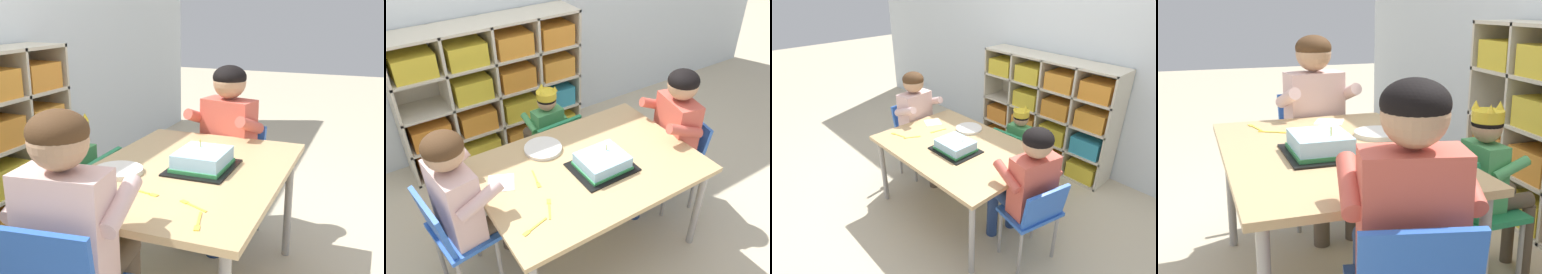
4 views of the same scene
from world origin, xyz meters
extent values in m
plane|color=beige|center=(0.00, 0.00, 0.00)|extent=(16.00, 16.00, 0.00)
cube|color=silver|center=(0.00, 1.48, 1.30)|extent=(6.53, 0.10, 2.60)
cube|color=beige|center=(-0.05, 1.42, 0.56)|extent=(1.48, 0.01, 1.12)
cube|color=beige|center=(-0.78, 1.27, 0.56)|extent=(0.02, 0.32, 1.12)
cube|color=beige|center=(-0.42, 1.27, 0.56)|extent=(0.02, 0.32, 1.12)
cube|color=beige|center=(-0.05, 1.27, 0.56)|extent=(0.02, 0.32, 1.12)
cube|color=beige|center=(0.31, 1.27, 0.56)|extent=(0.02, 0.32, 1.12)
cube|color=beige|center=(0.68, 1.27, 0.56)|extent=(0.02, 0.32, 1.12)
cube|color=beige|center=(-0.05, 1.27, 0.01)|extent=(1.48, 0.32, 0.02)
cube|color=beige|center=(-0.05, 1.27, 0.28)|extent=(1.48, 0.32, 0.02)
cube|color=beige|center=(-0.05, 1.27, 0.56)|extent=(1.48, 0.32, 0.02)
cube|color=beige|center=(-0.05, 1.27, 0.83)|extent=(1.48, 0.32, 0.02)
cube|color=beige|center=(-0.05, 1.27, 1.11)|extent=(1.48, 0.32, 0.02)
cube|color=orange|center=(-0.60, 1.25, 0.10)|extent=(0.28, 0.25, 0.17)
cube|color=yellow|center=(-0.23, 1.25, 0.10)|extent=(0.28, 0.25, 0.17)
cube|color=orange|center=(0.13, 1.25, 0.10)|extent=(0.28, 0.25, 0.17)
cube|color=yellow|center=(0.49, 1.25, 0.10)|extent=(0.28, 0.25, 0.17)
cube|color=orange|center=(-0.60, 1.25, 0.38)|extent=(0.28, 0.25, 0.17)
cube|color=orange|center=(-0.23, 1.25, 0.38)|extent=(0.28, 0.25, 0.17)
cube|color=yellow|center=(0.13, 1.25, 0.38)|extent=(0.28, 0.25, 0.17)
cube|color=teal|center=(0.49, 1.25, 0.38)|extent=(0.28, 0.25, 0.17)
cube|color=yellow|center=(-0.23, 1.25, 0.65)|extent=(0.28, 0.25, 0.17)
cube|color=orange|center=(0.13, 1.25, 0.65)|extent=(0.28, 0.25, 0.17)
cube|color=orange|center=(0.49, 1.25, 0.65)|extent=(0.28, 0.25, 0.17)
cube|color=yellow|center=(-0.60, 1.25, 0.93)|extent=(0.28, 0.25, 0.17)
cube|color=yellow|center=(-0.23, 1.25, 0.93)|extent=(0.28, 0.25, 0.17)
cube|color=orange|center=(0.13, 1.25, 0.93)|extent=(0.28, 0.25, 0.17)
cube|color=orange|center=(0.49, 1.25, 0.93)|extent=(0.28, 0.25, 0.17)
cube|color=tan|center=(0.00, 0.00, 0.62)|extent=(1.23, 0.87, 0.03)
cylinder|color=#9E9993|center=(-0.56, -0.37, 0.30)|extent=(0.04, 0.04, 0.61)
cylinder|color=#9E9993|center=(0.56, -0.37, 0.30)|extent=(0.04, 0.04, 0.61)
cylinder|color=#9E9993|center=(-0.56, 0.37, 0.30)|extent=(0.04, 0.04, 0.61)
cylinder|color=#9E9993|center=(0.56, 0.37, 0.30)|extent=(0.04, 0.04, 0.61)
cube|color=#238451|center=(0.10, 0.65, 0.33)|extent=(0.39, 0.30, 0.03)
cube|color=#238451|center=(0.11, 0.52, 0.48)|extent=(0.35, 0.08, 0.27)
cylinder|color=gray|center=(0.25, 0.77, 0.16)|extent=(0.02, 0.02, 0.32)
cylinder|color=gray|center=(-0.06, 0.75, 0.16)|extent=(0.02, 0.02, 0.32)
cylinder|color=gray|center=(0.27, 0.54, 0.16)|extent=(0.02, 0.02, 0.32)
cylinder|color=gray|center=(-0.05, 0.53, 0.16)|extent=(0.02, 0.02, 0.32)
cube|color=#4C9E5B|center=(0.10, 0.66, 0.49)|extent=(0.22, 0.12, 0.29)
sphere|color=tan|center=(0.10, 0.66, 0.70)|extent=(0.13, 0.13, 0.13)
ellipsoid|color=black|center=(0.10, 0.66, 0.72)|extent=(0.14, 0.14, 0.10)
cylinder|color=yellow|center=(0.10, 0.66, 0.75)|extent=(0.14, 0.14, 0.05)
cone|color=yellow|center=(0.10, 0.72, 0.79)|extent=(0.04, 0.04, 0.04)
cone|color=yellow|center=(0.16, 0.63, 0.79)|extent=(0.04, 0.04, 0.04)
cone|color=yellow|center=(0.05, 0.63, 0.79)|extent=(0.04, 0.04, 0.04)
cylinder|color=brown|center=(0.16, 0.77, 0.37)|extent=(0.08, 0.21, 0.07)
cylinder|color=brown|center=(0.04, 0.76, 0.37)|extent=(0.08, 0.21, 0.07)
cylinder|color=brown|center=(0.16, 0.87, 0.17)|extent=(0.06, 0.06, 0.34)
cylinder|color=brown|center=(0.03, 0.86, 0.17)|extent=(0.06, 0.06, 0.34)
cylinder|color=#4C9E5B|center=(0.23, 0.71, 0.55)|extent=(0.05, 0.18, 0.10)
cylinder|color=#4C9E5B|center=(-0.02, 0.69, 0.55)|extent=(0.05, 0.18, 0.10)
cube|color=blue|center=(-0.73, 0.11, 0.43)|extent=(0.33, 0.38, 0.03)
cube|color=blue|center=(-0.86, 0.10, 0.58)|extent=(0.10, 0.33, 0.28)
cylinder|color=gray|center=(-0.60, -0.02, 0.21)|extent=(0.02, 0.02, 0.42)
cylinder|color=gray|center=(-0.63, 0.27, 0.21)|extent=(0.02, 0.02, 0.42)
cylinder|color=gray|center=(-0.82, -0.05, 0.21)|extent=(0.02, 0.02, 0.42)
cylinder|color=gray|center=(-0.86, 0.24, 0.21)|extent=(0.02, 0.02, 0.42)
cube|color=beige|center=(-0.73, 0.11, 0.65)|extent=(0.20, 0.32, 0.42)
sphere|color=tan|center=(-0.73, 0.11, 0.96)|extent=(0.19, 0.19, 0.19)
ellipsoid|color=#472D19|center=(-0.73, 0.11, 0.98)|extent=(0.19, 0.19, 0.14)
cylinder|color=brown|center=(-0.57, 0.04, 0.47)|extent=(0.31, 0.14, 0.10)
cylinder|color=brown|center=(-0.59, 0.22, 0.47)|extent=(0.31, 0.14, 0.10)
cylinder|color=brown|center=(-0.42, 0.06, 0.22)|extent=(0.08, 0.08, 0.44)
cylinder|color=brown|center=(-0.44, 0.24, 0.22)|extent=(0.08, 0.08, 0.44)
cylinder|color=beige|center=(-0.65, -0.05, 0.74)|extent=(0.25, 0.09, 0.14)
cylinder|color=beige|center=(-0.69, 0.29, 0.74)|extent=(0.25, 0.09, 0.14)
cube|color=blue|center=(0.71, 0.02, 0.40)|extent=(0.36, 0.42, 0.03)
cube|color=blue|center=(0.84, -0.01, 0.54)|extent=(0.13, 0.34, 0.25)
cylinder|color=gray|center=(0.64, 0.20, 0.19)|extent=(0.02, 0.02, 0.39)
cylinder|color=gray|center=(0.57, -0.10, 0.19)|extent=(0.02, 0.02, 0.39)
cylinder|color=gray|center=(0.86, 0.15, 0.19)|extent=(0.02, 0.02, 0.39)
cylinder|color=gray|center=(0.79, -0.15, 0.19)|extent=(0.02, 0.02, 0.39)
cube|color=#D15647|center=(0.71, 0.02, 0.62)|extent=(0.22, 0.33, 0.42)
sphere|color=tan|center=(0.71, 0.02, 0.93)|extent=(0.19, 0.19, 0.19)
ellipsoid|color=black|center=(0.71, 0.02, 0.96)|extent=(0.19, 0.19, 0.14)
cylinder|color=navy|center=(0.59, 0.15, 0.44)|extent=(0.31, 0.16, 0.10)
cylinder|color=navy|center=(0.55, -0.03, 0.44)|extent=(0.31, 0.16, 0.10)
cylinder|color=navy|center=(0.44, 0.18, 0.20)|extent=(0.08, 0.08, 0.41)
cylinder|color=navy|center=(0.40, 0.00, 0.20)|extent=(0.08, 0.08, 0.41)
cylinder|color=#D15647|center=(0.69, 0.20, 0.71)|extent=(0.26, 0.12, 0.14)
cylinder|color=#D15647|center=(0.61, -0.13, 0.71)|extent=(0.26, 0.12, 0.14)
cube|color=black|center=(0.05, -0.06, 0.64)|extent=(0.34, 0.28, 0.01)
cube|color=#9ED1EF|center=(0.05, -0.06, 0.68)|extent=(0.25, 0.22, 0.08)
cube|color=#338E4C|center=(0.05, -0.06, 0.65)|extent=(0.27, 0.23, 0.02)
cylinder|color=#EFCC4C|center=(0.10, -0.03, 0.74)|extent=(0.01, 0.01, 0.04)
cylinder|color=white|center=(-0.15, 0.26, 0.65)|extent=(0.22, 0.22, 0.02)
cube|color=white|center=(-0.48, 0.12, 0.64)|extent=(0.18, 0.18, 0.00)
cube|color=yellow|center=(-0.30, 0.07, 0.64)|extent=(0.03, 0.10, 0.00)
cube|color=yellow|center=(-0.32, 0.00, 0.64)|extent=(0.03, 0.04, 0.00)
cube|color=yellow|center=(-0.45, -0.24, 0.64)|extent=(0.11, 0.04, 0.00)
cube|color=yellow|center=(-0.52, -0.26, 0.64)|extent=(0.04, 0.03, 0.00)
cube|color=yellow|center=(-0.36, -0.20, 0.64)|extent=(0.05, 0.10, 0.00)
cube|color=yellow|center=(-0.33, -0.14, 0.64)|extent=(0.03, 0.04, 0.00)
camera|label=1|loc=(-1.85, -0.78, 1.35)|focal=44.24mm
camera|label=2|loc=(-0.98, -1.40, 2.01)|focal=36.27mm
camera|label=3|loc=(1.68, -1.48, 1.86)|focal=30.37mm
camera|label=4|loc=(1.91, -0.55, 1.21)|focal=47.37mm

